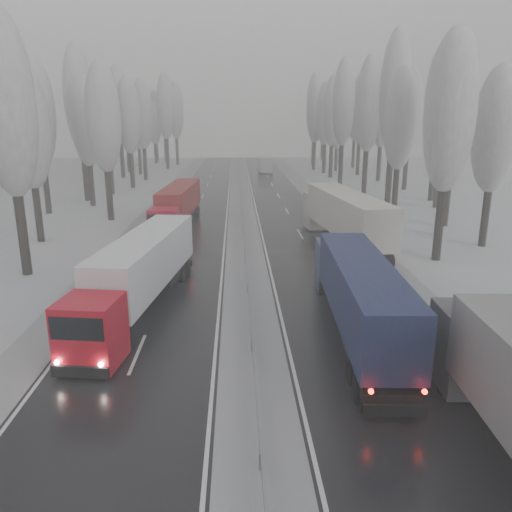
{
  "coord_description": "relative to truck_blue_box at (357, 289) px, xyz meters",
  "views": [
    {
      "loc": [
        -0.68,
        -8.93,
        10.39
      ],
      "look_at": [
        0.53,
        20.65,
        2.2
      ],
      "focal_mm": 35.0,
      "sensor_mm": 36.0,
      "label": 1
    }
  ],
  "objects": [
    {
      "name": "tree_25",
      "position": [
        19.6,
        41.15,
        10.2
      ],
      "size": [
        3.6,
        3.6,
        19.44
      ],
      "color": "black",
      "rests_on": "ground"
    },
    {
      "name": "tree_77",
      "position": [
        -24.87,
        98.85,
        6.94
      ],
      "size": [
        3.6,
        3.6,
        14.32
      ],
      "color": "black",
      "rests_on": "ground"
    },
    {
      "name": "tree_68",
      "position": [
        -21.79,
        55.24,
        8.42
      ],
      "size": [
        3.6,
        3.6,
        16.65
      ],
      "color": "black",
      "rests_on": "ground"
    },
    {
      "name": "shoulder_right",
      "position": [
        4.99,
        16.13,
        -2.3
      ],
      "size": [
        2.4,
        200.0,
        0.04
      ],
      "primitive_type": "cube",
      "color": "#A0A2A7",
      "rests_on": "ground"
    },
    {
      "name": "tree_71",
      "position": [
        -26.3,
        69.32,
        10.3
      ],
      "size": [
        3.6,
        3.6,
        19.61
      ],
      "color": "black",
      "rests_on": "ground"
    },
    {
      "name": "tree_73",
      "position": [
        -27.03,
        78.67,
        8.78
      ],
      "size": [
        3.6,
        3.6,
        17.22
      ],
      "color": "black",
      "rests_on": "ground"
    },
    {
      "name": "truck_red_red",
      "position": [
        -11.58,
        25.87,
        -0.02
      ],
      "size": [
        3.41,
        15.51,
        3.95
      ],
      "rotation": [
        0.0,
        0.0,
        -0.06
      ],
      "color": "#AE091E",
      "rests_on": "ground"
    },
    {
      "name": "tree_24",
      "position": [
        12.69,
        37.15,
        10.86
      ],
      "size": [
        3.6,
        3.6,
        20.49
      ],
      "color": "black",
      "rests_on": "ground"
    },
    {
      "name": "tree_66",
      "position": [
        -23.37,
        48.48,
        7.51
      ],
      "size": [
        3.6,
        3.6,
        15.23
      ],
      "color": "black",
      "rests_on": "ground"
    },
    {
      "name": "tree_23",
      "position": [
        18.1,
        35.73,
        6.44
      ],
      "size": [
        3.6,
        3.6,
        13.55
      ],
      "color": "black",
      "rests_on": "ground"
    },
    {
      "name": "tree_79",
      "position": [
        -25.54,
        105.44,
        8.69
      ],
      "size": [
        3.6,
        3.6,
        17.07
      ],
      "color": "black",
      "rests_on": "ground"
    },
    {
      "name": "tree_37",
      "position": [
        18.81,
        96.29,
        8.24
      ],
      "size": [
        3.6,
        3.6,
        16.37
      ],
      "color": "black",
      "rests_on": "ground"
    },
    {
      "name": "truck_cream_box",
      "position": [
        3.0,
        17.76,
        0.33
      ],
      "size": [
        4.78,
        17.86,
        4.54
      ],
      "rotation": [
        0.0,
        0.0,
        0.12
      ],
      "color": "#ADAC9A",
      "rests_on": "ground"
    },
    {
      "name": "tree_72",
      "position": [
        -24.14,
        74.67,
        7.44
      ],
      "size": [
        3.6,
        3.6,
        15.11
      ],
      "color": "black",
      "rests_on": "ground"
    },
    {
      "name": "tree_26",
      "position": [
        12.35,
        47.4,
        9.78
      ],
      "size": [
        3.6,
        3.6,
        18.78
      ],
      "color": "black",
      "rests_on": "ground"
    },
    {
      "name": "tree_65",
      "position": [
        -25.26,
        42.85,
        10.22
      ],
      "size": [
        3.6,
        3.6,
        19.48
      ],
      "color": "black",
      "rests_on": "ground"
    },
    {
      "name": "tree_29",
      "position": [
        18.5,
        62.09,
        9.35
      ],
      "size": [
        3.6,
        3.6,
        18.11
      ],
      "color": "black",
      "rests_on": "ground"
    },
    {
      "name": "tree_36",
      "position": [
        11.83,
        92.29,
        10.7
      ],
      "size": [
        3.6,
        3.6,
        20.23
      ],
      "color": "black",
      "rests_on": "ground"
    },
    {
      "name": "tree_35",
      "position": [
        19.73,
        86.45,
        9.44
      ],
      "size": [
        3.6,
        3.6,
        18.25
      ],
      "color": "black",
      "rests_on": "ground"
    },
    {
      "name": "tree_27",
      "position": [
        19.5,
        51.4,
        9.04
      ],
      "size": [
        3.6,
        3.6,
        17.62
      ],
      "color": "black",
      "rests_on": "ground"
    },
    {
      "name": "tree_70",
      "position": [
        -21.54,
        65.32,
        8.71
      ],
      "size": [
        3.6,
        3.6,
        17.09
      ],
      "color": "black",
      "rests_on": "ground"
    },
    {
      "name": "shoulder_left",
      "position": [
        -15.41,
        16.13,
        -2.3
      ],
      "size": [
        2.4,
        200.0,
        0.04
      ],
      "primitive_type": "cube",
      "color": "#A0A2A7",
      "rests_on": "ground"
    },
    {
      "name": "tree_28",
      "position": [
        11.13,
        58.09,
        10.31
      ],
      "size": [
        3.6,
        3.6,
        19.62
      ],
      "color": "black",
      "rests_on": "ground"
    },
    {
      "name": "tree_34",
      "position": [
        10.52,
        82.45,
        9.05
      ],
      "size": [
        3.6,
        3.6,
        17.63
      ],
      "color": "black",
      "rests_on": "ground"
    },
    {
      "name": "carriageway_left",
      "position": [
        -10.46,
        16.13,
        -2.31
      ],
      "size": [
        7.5,
        200.0,
        0.03
      ],
      "primitive_type": "cube",
      "color": "black",
      "rests_on": "ground"
    },
    {
      "name": "tree_60",
      "position": [
        -22.96,
        20.33,
        7.27
      ],
      "size": [
        3.6,
        3.6,
        14.84
      ],
      "color": "black",
      "rests_on": "ground"
    },
    {
      "name": "tree_69",
      "position": [
        -26.63,
        59.24,
        10.14
      ],
      "size": [
        3.6,
        3.6,
        19.35
      ],
      "color": "black",
      "rests_on": "ground"
    },
    {
      "name": "tree_19",
      "position": [
        14.81,
        17.17,
        7.09
      ],
      "size": [
        3.6,
        3.6,
        14.57
      ],
      "color": "black",
      "rests_on": "ground"
    },
    {
      "name": "carriageway_right",
      "position": [
        0.04,
        16.13,
        -2.31
      ],
      "size": [
        7.5,
        200.0,
        0.03
      ],
      "primitive_type": "cube",
      "color": "black",
      "rests_on": "ground"
    },
    {
      "name": "median_guardrail",
      "position": [
        -5.21,
        16.12,
        -1.72
      ],
      "size": [
        0.12,
        200.0,
        0.76
      ],
      "color": "slate",
      "rests_on": "ground"
    },
    {
      "name": "tree_38",
      "position": [
        13.52,
        102.86,
        9.27
      ],
      "size": [
        3.6,
        3.6,
        17.97
      ],
      "color": "black",
      "rests_on": "ground"
    },
    {
      "name": "tree_67",
      "position": [
        -24.76,
        52.48,
        8.71
      ],
      "size": [
        3.6,
        3.6,
        17.09
      ],
      "color": "black",
      "rests_on": "ground"
    },
    {
      "name": "median_slush",
      "position": [
        -5.21,
        16.13,
        -2.3
      ],
      "size": [
        3.0,
        200.0,
        0.04
      ],
      "primitive_type": "cube",
      "color": "#A0A2A7",
      "rests_on": "ground"
    },
    {
      "name": "tree_64",
      "position": [
        -23.47,
        38.85,
        7.64
      ],
      "size": [
        3.6,
        3.6,
        15.42
      ],
      "color": "black",
      "rests_on": "ground"
    },
    {
      "name": "truck_red_white",
      "position": [
        -11.2,
        3.72,
        0.01
      ],
      "size": [
        4.56,
        15.73,
        4.0
      ],
      "rotation": [
        0.0,
        0.0,
        -0.14
      ],
      "color": "#B50A1A",
      "rests_on": "ground"
    },
    {
      "name": "tree_58",
      "position": [
        -20.34,
        10.7,
        8.78
      ],
      "size": [
        3.6,
        3.6,
        17.21
      ],
      "color": "black",
      "rests_on": "ground"
    },
    {
      "name": "tree_20",
      "position": [
        12.69,
        21.3,
        7.82
      ],
      "size": [
        3.6,
        3.6,
        15.71
      ],
      "color": "black",
      "rests_on": "ground"
    },
    {
      "name": "tree_33",
      "position": [
        14.56,
        79.34,
        6.94
      ],
      "size": [
        3.6,
        3.6,
        14.33
      ],
      "color": "black",
      "rests_on": "ground"
    },
    {
      "name": "tree_62",
      "position": [
        -19.15,
        29.86,
        8.03
      ],
      "size": [
        3.6,
        3.6,
        16.04
      ],
      "color": "black",
      "rests_on": "ground"
    },
    {
      "name": "box_truck_distant",
      "position": [
        0.04,
        77.54,
        -0.79
      ],
      "size": [
        2.57,
        8.07,
        3.0
      ],
      "rotation": [
        0.0,
        0.0,
        0.01
      ],
      "color": "silver",
      "rests_on": "ground"
    },
    {
      "name": "tree_39",
      "position": [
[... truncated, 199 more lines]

